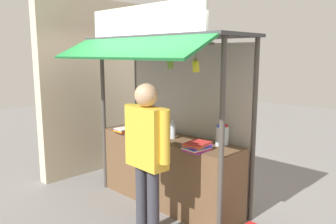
{
  "coord_description": "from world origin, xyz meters",
  "views": [
    {
      "loc": [
        3.14,
        -3.19,
        2.07
      ],
      "look_at": [
        0.0,
        0.0,
        1.29
      ],
      "focal_mm": 36.14,
      "sensor_mm": 36.0,
      "label": 1
    }
  ],
  "objects_px": {
    "water_bottle_center": "(219,136)",
    "banana_bunch_inner_right": "(196,66)",
    "water_bottle_left": "(226,135)",
    "magazine_stack_right": "(197,146)",
    "magazine_stack_front_right": "(150,136)",
    "water_bottle_far_right": "(173,130)",
    "banana_bunch_rightmost": "(170,63)",
    "water_bottle_far_left": "(130,119)",
    "magazine_stack_rear_center": "(146,130)",
    "magazine_stack_front_left": "(125,130)",
    "vendor_person": "(147,148)"
  },
  "relations": [
    {
      "from": "magazine_stack_front_left",
      "to": "vendor_person",
      "type": "distance_m",
      "value": 1.33
    },
    {
      "from": "banana_bunch_rightmost",
      "to": "vendor_person",
      "type": "bearing_deg",
      "value": -82.23
    },
    {
      "from": "water_bottle_far_right",
      "to": "banana_bunch_rightmost",
      "type": "height_order",
      "value": "banana_bunch_rightmost"
    },
    {
      "from": "water_bottle_far_left",
      "to": "banana_bunch_rightmost",
      "type": "height_order",
      "value": "banana_bunch_rightmost"
    },
    {
      "from": "water_bottle_far_right",
      "to": "banana_bunch_inner_right",
      "type": "distance_m",
      "value": 1.19
    },
    {
      "from": "banana_bunch_inner_right",
      "to": "vendor_person",
      "type": "height_order",
      "value": "banana_bunch_inner_right"
    },
    {
      "from": "water_bottle_left",
      "to": "banana_bunch_inner_right",
      "type": "distance_m",
      "value": 1.06
    },
    {
      "from": "water_bottle_center",
      "to": "water_bottle_left",
      "type": "height_order",
      "value": "water_bottle_center"
    },
    {
      "from": "magazine_stack_front_left",
      "to": "vendor_person",
      "type": "relative_size",
      "value": 0.17
    },
    {
      "from": "water_bottle_center",
      "to": "vendor_person",
      "type": "xyz_separation_m",
      "value": [
        -0.27,
        -0.95,
        -0.01
      ]
    },
    {
      "from": "water_bottle_left",
      "to": "magazine_stack_rear_center",
      "type": "relative_size",
      "value": 0.88
    },
    {
      "from": "banana_bunch_inner_right",
      "to": "vendor_person",
      "type": "distance_m",
      "value": 1.03
    },
    {
      "from": "water_bottle_center",
      "to": "banana_bunch_rightmost",
      "type": "height_order",
      "value": "banana_bunch_rightmost"
    },
    {
      "from": "magazine_stack_right",
      "to": "banana_bunch_rightmost",
      "type": "distance_m",
      "value": 1.02
    },
    {
      "from": "banana_bunch_inner_right",
      "to": "magazine_stack_right",
      "type": "bearing_deg",
      "value": 121.75
    },
    {
      "from": "magazine_stack_front_left",
      "to": "banana_bunch_rightmost",
      "type": "xyz_separation_m",
      "value": [
        1.11,
        -0.2,
        0.99
      ]
    },
    {
      "from": "magazine_stack_front_left",
      "to": "banana_bunch_inner_right",
      "type": "distance_m",
      "value": 1.78
    },
    {
      "from": "magazine_stack_right",
      "to": "magazine_stack_rear_center",
      "type": "bearing_deg",
      "value": 169.16
    },
    {
      "from": "water_bottle_center",
      "to": "banana_bunch_inner_right",
      "type": "distance_m",
      "value": 1.01
    },
    {
      "from": "magazine_stack_front_right",
      "to": "banana_bunch_inner_right",
      "type": "distance_m",
      "value": 1.4
    },
    {
      "from": "magazine_stack_front_left",
      "to": "banana_bunch_rightmost",
      "type": "height_order",
      "value": "banana_bunch_rightmost"
    },
    {
      "from": "magazine_stack_front_right",
      "to": "magazine_stack_front_left",
      "type": "height_order",
      "value": "magazine_stack_front_left"
    },
    {
      "from": "water_bottle_far_left",
      "to": "water_bottle_far_right",
      "type": "relative_size",
      "value": 1.24
    },
    {
      "from": "magazine_stack_front_left",
      "to": "banana_bunch_rightmost",
      "type": "bearing_deg",
      "value": -10.26
    },
    {
      "from": "water_bottle_far_left",
      "to": "magazine_stack_rear_center",
      "type": "height_order",
      "value": "water_bottle_far_left"
    },
    {
      "from": "water_bottle_center",
      "to": "water_bottle_far_right",
      "type": "bearing_deg",
      "value": -168.8
    },
    {
      "from": "water_bottle_far_left",
      "to": "magazine_stack_front_left",
      "type": "distance_m",
      "value": 0.26
    },
    {
      "from": "magazine_stack_front_right",
      "to": "banana_bunch_rightmost",
      "type": "relative_size",
      "value": 1.03
    },
    {
      "from": "water_bottle_center",
      "to": "banana_bunch_inner_right",
      "type": "height_order",
      "value": "banana_bunch_inner_right"
    },
    {
      "from": "water_bottle_far_left",
      "to": "vendor_person",
      "type": "xyz_separation_m",
      "value": [
        1.3,
        -0.82,
        -0.03
      ]
    },
    {
      "from": "magazine_stack_rear_center",
      "to": "banana_bunch_inner_right",
      "type": "height_order",
      "value": "banana_bunch_inner_right"
    },
    {
      "from": "magazine_stack_front_right",
      "to": "water_bottle_far_right",
      "type": "bearing_deg",
      "value": 30.3
    },
    {
      "from": "water_bottle_far_left",
      "to": "magazine_stack_rear_center",
      "type": "relative_size",
      "value": 1.05
    },
    {
      "from": "banana_bunch_inner_right",
      "to": "water_bottle_far_right",
      "type": "bearing_deg",
      "value": 150.96
    },
    {
      "from": "water_bottle_left",
      "to": "banana_bunch_rightmost",
      "type": "distance_m",
      "value": 1.14
    },
    {
      "from": "water_bottle_center",
      "to": "water_bottle_far_right",
      "type": "distance_m",
      "value": 0.67
    },
    {
      "from": "banana_bunch_inner_right",
      "to": "banana_bunch_rightmost",
      "type": "bearing_deg",
      "value": 179.96
    },
    {
      "from": "magazine_stack_rear_center",
      "to": "banana_bunch_rightmost",
      "type": "xyz_separation_m",
      "value": [
        0.89,
        -0.4,
        1.0
      ]
    },
    {
      "from": "water_bottle_left",
      "to": "vendor_person",
      "type": "height_order",
      "value": "vendor_person"
    },
    {
      "from": "water_bottle_far_right",
      "to": "banana_bunch_inner_right",
      "type": "height_order",
      "value": "banana_bunch_inner_right"
    },
    {
      "from": "magazine_stack_front_right",
      "to": "banana_bunch_inner_right",
      "type": "xyz_separation_m",
      "value": [
        0.98,
        -0.23,
        0.98
      ]
    },
    {
      "from": "banana_bunch_inner_right",
      "to": "banana_bunch_rightmost",
      "type": "relative_size",
      "value": 1.1
    },
    {
      "from": "banana_bunch_inner_right",
      "to": "vendor_person",
      "type": "relative_size",
      "value": 0.17
    },
    {
      "from": "magazine_stack_front_right",
      "to": "banana_bunch_rightmost",
      "type": "height_order",
      "value": "banana_bunch_rightmost"
    },
    {
      "from": "water_bottle_left",
      "to": "magazine_stack_front_right",
      "type": "xyz_separation_m",
      "value": [
        -0.97,
        -0.39,
        -0.11
      ]
    },
    {
      "from": "water_bottle_far_left",
      "to": "magazine_stack_right",
      "type": "relative_size",
      "value": 0.94
    },
    {
      "from": "magazine_stack_front_right",
      "to": "banana_bunch_inner_right",
      "type": "height_order",
      "value": "banana_bunch_inner_right"
    },
    {
      "from": "water_bottle_left",
      "to": "magazine_stack_right",
      "type": "relative_size",
      "value": 0.79
    },
    {
      "from": "water_bottle_left",
      "to": "magazine_stack_rear_center",
      "type": "bearing_deg",
      "value": -170.52
    },
    {
      "from": "banana_bunch_inner_right",
      "to": "magazine_stack_front_left",
      "type": "bearing_deg",
      "value": 172.3
    }
  ]
}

